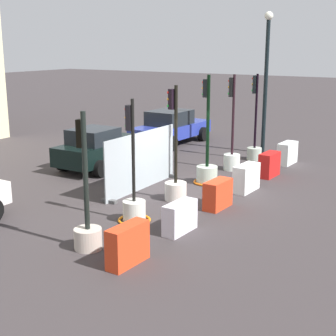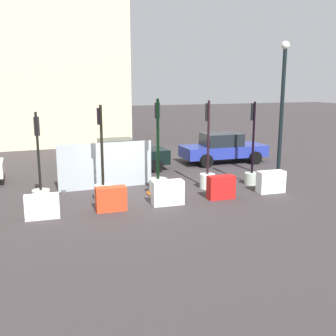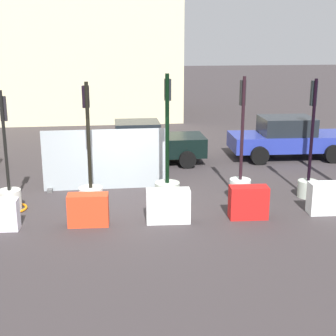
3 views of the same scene
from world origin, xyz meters
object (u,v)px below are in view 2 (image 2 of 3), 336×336
at_px(construction_barrier_1, 42,207).
at_px(construction_barrier_2, 111,199).
at_px(traffic_light_3, 158,180).
at_px(construction_barrier_5, 271,182).
at_px(traffic_light_4, 207,173).
at_px(construction_barrier_3, 168,193).
at_px(street_lamp_post, 282,101).
at_px(traffic_light_2, 103,183).
at_px(car_black_sedan, 125,155).
at_px(car_blue_estate, 223,148).
at_px(traffic_light_5, 252,169).
at_px(traffic_light_1, 41,191).
at_px(construction_barrier_4, 221,187).

distance_m(construction_barrier_1, construction_barrier_2, 2.24).
bearing_deg(traffic_light_3, construction_barrier_5, -18.72).
bearing_deg(construction_barrier_5, traffic_light_4, 144.08).
distance_m(construction_barrier_3, street_lamp_post, 6.83).
xyz_separation_m(traffic_light_2, construction_barrier_3, (2.01, -1.48, -0.20)).
bearing_deg(traffic_light_4, traffic_light_2, -178.76).
bearing_deg(construction_barrier_1, car_black_sedan, 54.54).
relative_size(construction_barrier_5, car_blue_estate, 0.24).
height_order(traffic_light_5, construction_barrier_5, traffic_light_5).
distance_m(construction_barrier_5, street_lamp_post, 3.76).
height_order(traffic_light_1, construction_barrier_5, traffic_light_1).
height_order(construction_barrier_4, street_lamp_post, street_lamp_post).
height_order(traffic_light_4, street_lamp_post, street_lamp_post).
bearing_deg(construction_barrier_3, car_black_sedan, 89.90).
xyz_separation_m(construction_barrier_2, car_black_sedan, (2.05, 6.00, 0.36)).
bearing_deg(traffic_light_3, construction_barrier_1, -161.17).
xyz_separation_m(construction_barrier_1, construction_barrier_3, (4.28, -0.00, 0.04)).
xyz_separation_m(construction_barrier_3, car_blue_estate, (5.51, 6.21, 0.36)).
bearing_deg(traffic_light_4, street_lamp_post, 1.76).
bearing_deg(construction_barrier_5, car_blue_estate, 79.56).
bearing_deg(car_black_sedan, traffic_light_2, -113.97).
relative_size(traffic_light_4, traffic_light_5, 1.02).
height_order(traffic_light_2, construction_barrier_2, traffic_light_2).
distance_m(traffic_light_1, traffic_light_4, 6.56).
bearing_deg(street_lamp_post, construction_barrier_4, -155.84).
bearing_deg(street_lamp_post, car_black_sedan, 143.45).
relative_size(construction_barrier_1, construction_barrier_5, 0.98).
xyz_separation_m(traffic_light_2, street_lamp_post, (7.88, 0.20, 2.86)).
relative_size(construction_barrier_1, car_black_sedan, 0.27).
relative_size(traffic_light_4, car_blue_estate, 0.77).
distance_m(construction_barrier_2, car_black_sedan, 6.35).
height_order(construction_barrier_2, construction_barrier_4, construction_barrier_4).
bearing_deg(car_blue_estate, construction_barrier_2, -140.73).
bearing_deg(traffic_light_5, car_black_sedan, 133.98).
xyz_separation_m(traffic_light_3, street_lamp_post, (5.70, 0.17, 2.95)).
distance_m(traffic_light_1, construction_barrier_4, 6.52).
relative_size(traffic_light_2, car_blue_estate, 0.75).
distance_m(traffic_light_3, construction_barrier_4, 2.48).
bearing_deg(car_black_sedan, construction_barrier_5, -53.62).
bearing_deg(traffic_light_2, car_black_sedan, 66.03).
relative_size(traffic_light_3, car_blue_estate, 0.79).
relative_size(traffic_light_3, construction_barrier_5, 3.32).
xyz_separation_m(traffic_light_1, traffic_light_2, (2.21, 0.02, 0.11)).
xyz_separation_m(traffic_light_4, traffic_light_5, (2.05, -0.08, 0.03)).
bearing_deg(car_blue_estate, traffic_light_4, -124.49).
bearing_deg(construction_barrier_2, traffic_light_5, 12.82).
relative_size(traffic_light_1, construction_barrier_2, 3.15).
height_order(construction_barrier_1, construction_barrier_3, construction_barrier_3).
relative_size(construction_barrier_3, car_blue_estate, 0.25).
distance_m(traffic_light_4, street_lamp_post, 4.54).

